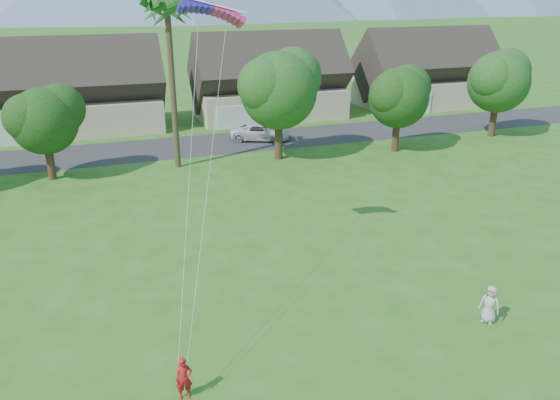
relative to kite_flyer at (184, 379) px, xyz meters
name	(u,v)px	position (x,y,z in m)	size (l,w,h in m)	color
street	(191,146)	(5.75, 31.05, -0.77)	(90.00, 7.00, 0.01)	#2D2D30
kite_flyer	(184,379)	(0.00, 0.00, 0.00)	(0.57, 0.37, 1.55)	red
watcher	(490,304)	(12.54, 0.47, 0.04)	(0.80, 0.52, 1.64)	#BBBBB6
parked_car	(261,132)	(12.06, 31.05, -0.04)	(2.46, 5.34, 1.48)	silver
houses_row	(178,89)	(6.25, 40.05, 2.67)	(72.75, 8.19, 8.86)	beige
tree_row	(187,104)	(4.61, 24.97, 4.11)	(62.27, 6.67, 8.45)	#47301C
fan_palm	(167,4)	(3.75, 25.55, 11.02)	(3.00, 3.00, 13.80)	#4C3D26
parafoil_kite	(212,9)	(3.34, 8.70, 11.22)	(2.84, 1.13, 0.50)	#3619C1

